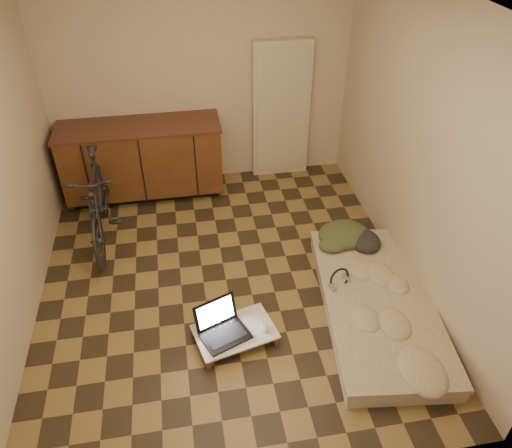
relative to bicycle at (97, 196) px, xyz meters
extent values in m
cube|color=olive|center=(1.20, -0.92, -0.52)|extent=(3.50, 4.00, 0.00)
cube|color=beige|center=(1.20, 1.08, 0.78)|extent=(3.50, 0.00, 2.60)
cube|color=beige|center=(1.20, -2.92, 0.78)|extent=(3.50, 0.00, 2.60)
cube|color=beige|center=(2.95, -0.92, 0.78)|extent=(0.00, 4.00, 2.60)
cube|color=black|center=(0.45, 0.82, -0.47)|extent=(1.70, 0.48, 0.10)
cube|color=#482614|center=(0.45, 0.78, -0.03)|extent=(1.80, 0.60, 0.78)
cube|color=#4A271B|center=(0.45, 0.78, 0.38)|extent=(1.84, 0.62, 0.03)
cube|color=beige|center=(2.15, 1.02, 0.33)|extent=(0.70, 0.10, 1.70)
imported|color=black|center=(0.00, 0.00, 0.00)|extent=(0.51, 1.62, 1.04)
cube|color=#B7AA92|center=(2.50, -1.56, -0.46)|extent=(1.17, 2.06, 0.12)
cube|color=beige|center=(2.50, -1.56, -0.37)|extent=(1.19, 2.09, 0.05)
cube|color=brown|center=(0.93, -1.93, -0.47)|extent=(0.04, 0.04, 0.09)
cube|color=brown|center=(0.84, -1.57, -0.47)|extent=(0.04, 0.04, 0.09)
cube|color=brown|center=(1.52, -1.79, -0.47)|extent=(0.04, 0.04, 0.09)
cube|color=brown|center=(1.44, -1.42, -0.47)|extent=(0.04, 0.04, 0.09)
cube|color=silver|center=(1.18, -1.68, -0.42)|extent=(0.75, 0.58, 0.02)
cube|color=black|center=(1.10, -1.72, -0.40)|extent=(0.46, 0.40, 0.02)
cube|color=black|center=(1.04, -1.57, -0.27)|extent=(0.38, 0.21, 0.25)
cube|color=white|center=(1.04, -1.57, -0.27)|extent=(0.32, 0.17, 0.20)
ellipsoid|color=silver|center=(1.43, -1.70, -0.39)|extent=(0.09, 0.12, 0.04)
camera|label=1|loc=(0.87, -4.50, 2.85)|focal=35.00mm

